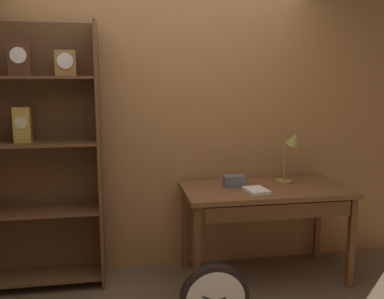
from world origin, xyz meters
name	(u,v)px	position (x,y,z in m)	size (l,w,h in m)	color
back_wood_panel	(166,125)	(0.00, 1.25, 1.30)	(4.80, 0.05, 2.60)	#9E6B3D
bookshelf	(20,155)	(-1.19, 1.02, 1.11)	(1.19, 0.31, 2.14)	brown
workbench	(266,198)	(0.79, 0.81, 0.71)	(1.38, 0.70, 0.80)	brown
desk_lamp	(292,149)	(1.05, 0.94, 1.11)	(0.21, 0.21, 0.46)	olive
toolbox_small	(234,181)	(0.53, 0.90, 0.85)	(0.18, 0.10, 0.10)	#595960
open_repair_manual	(256,190)	(0.67, 0.72, 0.81)	(0.16, 0.22, 0.03)	silver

